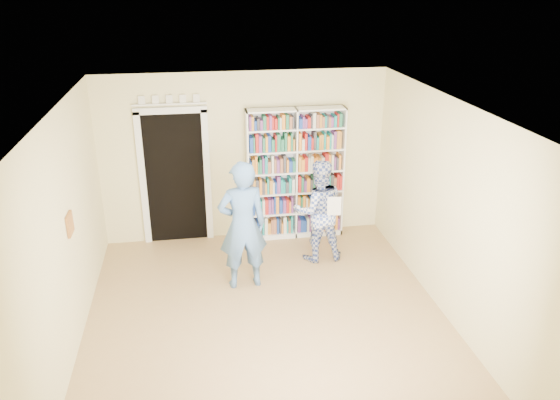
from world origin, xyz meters
name	(u,v)px	position (x,y,z in m)	size (l,w,h in m)	color
floor	(267,319)	(0.00, 0.00, 0.00)	(5.00, 5.00, 0.00)	#A87F51
ceiling	(265,108)	(0.00, 0.00, 2.70)	(5.00, 5.00, 0.00)	white
wall_back	(244,157)	(0.00, 2.50, 1.35)	(4.50, 4.50, 0.00)	beige
wall_left	(65,236)	(-2.25, 0.00, 1.35)	(5.00, 5.00, 0.00)	beige
wall_right	(447,210)	(2.25, 0.00, 1.35)	(5.00, 5.00, 0.00)	beige
bookshelf	(295,174)	(0.80, 2.34, 1.08)	(1.56, 0.29, 2.14)	white
doorway	(175,171)	(-1.10, 2.48, 1.18)	(1.10, 0.08, 2.43)	black
wall_art	(70,224)	(-2.23, 0.20, 1.40)	(0.03, 0.25, 0.25)	brown
man_blue	(243,226)	(-0.20, 0.89, 0.91)	(0.66, 0.44, 1.82)	#4F77B0
man_plaid	(318,211)	(0.98, 1.48, 0.79)	(0.76, 0.60, 1.57)	#344BA1
paper_sheet	(334,206)	(1.15, 1.23, 0.96)	(0.20, 0.01, 0.28)	white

